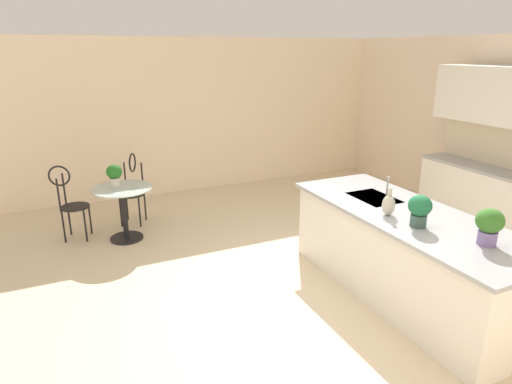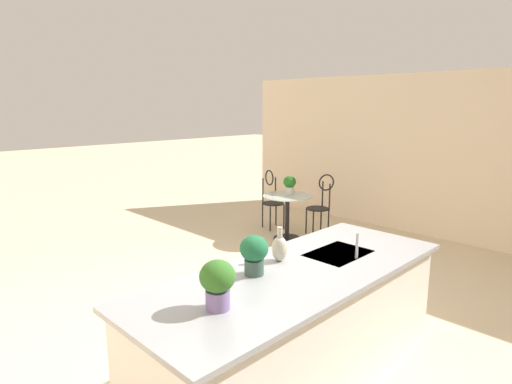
% 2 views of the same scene
% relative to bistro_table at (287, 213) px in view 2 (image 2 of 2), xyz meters
% --- Properties ---
extents(ground_plane, '(40.00, 40.00, 0.00)m').
position_rel_bistro_table_xyz_m(ground_plane, '(2.40, 1.58, -0.45)').
color(ground_plane, beige).
extents(wall_left_window, '(0.12, 7.80, 2.70)m').
position_rel_bistro_table_xyz_m(wall_left_window, '(-1.86, 1.58, 0.90)').
color(wall_left_window, beige).
rests_on(wall_left_window, ground).
extents(kitchen_island, '(2.80, 1.06, 0.92)m').
position_rel_bistro_table_xyz_m(kitchen_island, '(2.69, 2.43, 0.02)').
color(kitchen_island, white).
rests_on(kitchen_island, ground).
extents(bistro_table, '(0.80, 0.80, 0.74)m').
position_rel_bistro_table_xyz_m(bistro_table, '(0.00, 0.00, 0.00)').
color(bistro_table, black).
rests_on(bistro_table, ground).
extents(chair_near_window, '(0.52, 0.51, 1.04)m').
position_rel_bistro_table_xyz_m(chair_near_window, '(-0.60, 0.23, 0.13)').
color(chair_near_window, black).
rests_on(chair_near_window, ground).
extents(chair_by_island, '(0.48, 0.52, 1.04)m').
position_rel_bistro_table_xyz_m(chair_by_island, '(-0.33, -0.65, 0.13)').
color(chair_by_island, black).
rests_on(chair_by_island, ground).
extents(sink_faucet, '(0.02, 0.02, 0.22)m').
position_rel_bistro_table_xyz_m(sink_faucet, '(2.15, 2.61, 0.58)').
color(sink_faucet, '#B2B5BA').
rests_on(sink_faucet, kitchen_island).
extents(potted_plant_on_table, '(0.21, 0.21, 0.30)m').
position_rel_bistro_table_xyz_m(potted_plant_on_table, '(-0.12, -0.06, 0.46)').
color(potted_plant_on_table, beige).
rests_on(potted_plant_on_table, bistro_table).
extents(potted_plant_counter_near, '(0.22, 0.22, 0.31)m').
position_rel_bistro_table_xyz_m(potted_plant_counter_near, '(3.00, 2.25, 0.65)').
color(potted_plant_counter_near, '#385147').
rests_on(potted_plant_counter_near, kitchen_island).
extents(potted_plant_counter_far, '(0.23, 0.23, 0.32)m').
position_rel_bistro_table_xyz_m(potted_plant_counter_far, '(3.55, 2.48, 0.66)').
color(potted_plant_counter_far, '#7A669E').
rests_on(potted_plant_counter_far, kitchen_island).
extents(vase_on_counter, '(0.13, 0.13, 0.29)m').
position_rel_bistro_table_xyz_m(vase_on_counter, '(2.65, 2.19, 0.58)').
color(vase_on_counter, '#BCB29E').
rests_on(vase_on_counter, kitchen_island).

